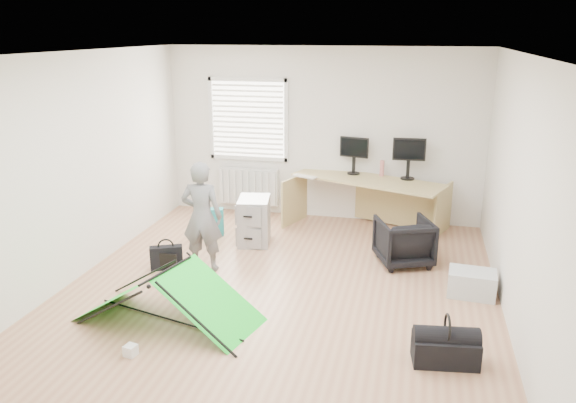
% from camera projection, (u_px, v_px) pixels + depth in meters
% --- Properties ---
extents(ground, '(5.50, 5.50, 0.00)m').
position_uv_depth(ground, '(280.00, 287.00, 6.66)').
color(ground, '#AC7B5C').
rests_on(ground, ground).
extents(back_wall, '(5.00, 0.02, 2.70)m').
position_uv_depth(back_wall, '(322.00, 135.00, 8.82)').
color(back_wall, silver).
rests_on(back_wall, ground).
extents(window, '(1.20, 0.06, 1.20)m').
position_uv_depth(window, '(248.00, 120.00, 8.99)').
color(window, silver).
rests_on(window, back_wall).
extents(radiator, '(1.00, 0.12, 0.60)m').
position_uv_depth(radiator, '(249.00, 186.00, 9.27)').
color(radiator, silver).
rests_on(radiator, back_wall).
extents(desk, '(2.40, 1.48, 0.78)m').
position_uv_depth(desk, '(367.00, 204.00, 8.55)').
color(desk, tan).
rests_on(desk, ground).
extents(filing_cabinet, '(0.52, 0.64, 0.66)m').
position_uv_depth(filing_cabinet, '(254.00, 221.00, 7.97)').
color(filing_cabinet, '#96979B').
rests_on(filing_cabinet, ground).
extents(monitor_left, '(0.46, 0.18, 0.43)m').
position_uv_depth(monitor_left, '(354.00, 161.00, 8.67)').
color(monitor_left, black).
rests_on(monitor_left, desk).
extents(monitor_right, '(0.49, 0.14, 0.46)m').
position_uv_depth(monitor_right, '(408.00, 164.00, 8.36)').
color(monitor_right, black).
rests_on(monitor_right, desk).
extents(keyboard, '(0.41, 0.27, 0.02)m').
position_uv_depth(keyboard, '(305.00, 176.00, 8.55)').
color(keyboard, beige).
rests_on(keyboard, desk).
extents(thermos, '(0.09, 0.09, 0.24)m').
position_uv_depth(thermos, '(382.00, 168.00, 8.57)').
color(thermos, '#C4706E').
rests_on(thermos, desk).
extents(office_chair, '(0.86, 0.87, 0.61)m').
position_uv_depth(office_chair, '(404.00, 241.00, 7.26)').
color(office_chair, black).
rests_on(office_chair, ground).
extents(person, '(0.54, 0.38, 1.41)m').
position_uv_depth(person, '(202.00, 217.00, 6.97)').
color(person, slate).
rests_on(person, ground).
extents(kite, '(1.99, 1.25, 0.57)m').
position_uv_depth(kite, '(168.00, 296.00, 5.82)').
color(kite, '#14D726').
rests_on(kite, ground).
extents(storage_crate, '(0.55, 0.41, 0.29)m').
position_uv_depth(storage_crate, '(472.00, 283.00, 6.43)').
color(storage_crate, '#B6BCBF').
rests_on(storage_crate, ground).
extents(tote_bag, '(0.37, 0.24, 0.41)m').
position_uv_depth(tote_bag, '(212.00, 222.00, 8.30)').
color(tote_bag, teal).
rests_on(tote_bag, ground).
extents(laptop_bag, '(0.42, 0.28, 0.31)m').
position_uv_depth(laptop_bag, '(167.00, 258.00, 7.14)').
color(laptop_bag, black).
rests_on(laptop_bag, ground).
extents(white_box, '(0.13, 0.13, 0.11)m').
position_uv_depth(white_box, '(131.00, 350.00, 5.26)').
color(white_box, silver).
rests_on(white_box, ground).
extents(duffel_bag, '(0.62, 0.37, 0.26)m').
position_uv_depth(duffel_bag, '(445.00, 350.00, 5.12)').
color(duffel_bag, black).
rests_on(duffel_bag, ground).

